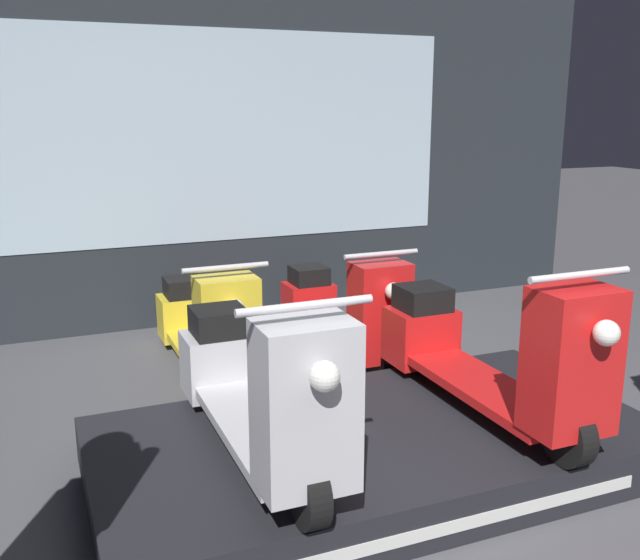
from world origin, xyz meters
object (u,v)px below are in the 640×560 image
Objects in this scene: scooter_display_left at (259,389)px; scooter_backrow_1 at (344,311)px; scooter_backrow_0 at (206,328)px; scooter_display_right at (491,353)px.

scooter_display_left is 1.00× the size of scooter_backrow_1.
scooter_backrow_0 is 1.03m from scooter_backrow_1.
scooter_display_left is 1.00× the size of scooter_backrow_0.
scooter_backrow_1 is (-0.05, 1.71, -0.23)m from scooter_display_right.
scooter_backrow_0 is at bearing 84.54° from scooter_display_left.
scooter_backrow_1 is (1.19, 1.71, -0.23)m from scooter_display_left.
scooter_display_left reaches higher than scooter_backrow_1.
scooter_display_right is at bearing -88.26° from scooter_backrow_1.
scooter_backrow_1 is at bearing 0.00° from scooter_backrow_0.
scooter_display_right is (1.25, 0.00, 0.00)m from scooter_display_left.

